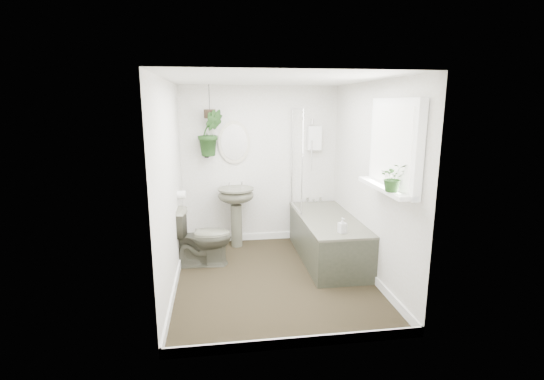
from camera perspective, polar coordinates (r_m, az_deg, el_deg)
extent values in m
cube|color=black|center=(4.85, 0.26, -12.72)|extent=(2.30, 2.80, 0.02)
cube|color=white|center=(4.39, 0.29, 15.83)|extent=(2.30, 2.80, 0.02)
cube|color=white|center=(5.85, -1.75, 3.59)|extent=(2.30, 0.02, 2.30)
cube|color=white|center=(3.13, 4.05, -4.31)|extent=(2.30, 0.02, 2.30)
cube|color=white|center=(4.46, -14.63, 0.39)|extent=(0.02, 2.80, 2.30)
cube|color=white|center=(4.78, 14.16, 1.21)|extent=(0.02, 2.80, 2.30)
cube|color=white|center=(4.82, 0.26, -12.07)|extent=(2.30, 2.80, 0.10)
cube|color=white|center=(5.88, 6.14, 7.49)|extent=(0.20, 0.10, 0.35)
ellipsoid|color=beige|center=(5.74, -5.50, 6.89)|extent=(0.46, 0.03, 0.62)
cylinder|color=black|center=(5.74, -9.48, 5.77)|extent=(0.04, 0.04, 0.22)
cylinder|color=white|center=(5.19, -12.99, -0.69)|extent=(0.11, 0.11, 0.11)
cube|color=white|center=(4.05, 17.33, 6.20)|extent=(0.08, 1.00, 0.90)
cube|color=white|center=(4.08, 16.06, 0.36)|extent=(0.18, 1.00, 0.04)
cube|color=white|center=(4.03, 16.75, 6.21)|extent=(0.01, 0.86, 0.76)
imported|color=#545444|center=(5.17, -10.07, -6.66)|extent=(0.76, 0.46, 0.75)
imported|color=black|center=(3.79, 17.17, 1.76)|extent=(0.28, 0.26, 0.27)
imported|color=black|center=(5.60, -8.91, 8.18)|extent=(0.39, 0.33, 0.64)
imported|color=black|center=(4.64, 10.15, -5.07)|extent=(0.10, 0.10, 0.18)
cylinder|color=#2E2216|center=(5.59, -9.00, 10.85)|extent=(0.16, 0.16, 0.12)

